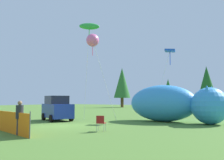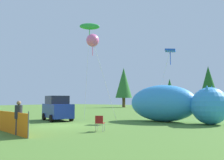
# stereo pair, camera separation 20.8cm
# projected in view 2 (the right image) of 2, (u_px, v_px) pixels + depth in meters

# --- Properties ---
(ground_plane) EXTENTS (120.00, 120.00, 0.00)m
(ground_plane) POSITION_uv_depth(u_px,v_px,m) (63.00, 126.00, 17.51)
(ground_plane) COLOR #4C752D
(parked_car) EXTENTS (4.21, 3.21, 2.16)m
(parked_car) POSITION_uv_depth(u_px,v_px,m) (57.00, 108.00, 21.88)
(parked_car) COLOR navy
(parked_car) RESTS_ON ground
(folding_chair) EXTENTS (0.64, 0.64, 0.92)m
(folding_chair) POSITION_uv_depth(u_px,v_px,m) (100.00, 122.00, 14.37)
(folding_chair) COLOR maroon
(folding_chair) RESTS_ON ground
(inflatable_cat) EXTENTS (8.42, 3.58, 3.05)m
(inflatable_cat) POSITION_uv_depth(u_px,v_px,m) (173.00, 105.00, 20.32)
(inflatable_cat) COLOR #338CD8
(inflatable_cat) RESTS_ON ground
(safety_fence) EXTENTS (8.20, 2.09, 1.28)m
(safety_fence) POSITION_uv_depth(u_px,v_px,m) (0.00, 120.00, 14.99)
(safety_fence) COLOR orange
(safety_fence) RESTS_ON ground
(spectator_in_black_shirt) EXTENTS (0.39, 0.39, 1.78)m
(spectator_in_black_shirt) POSITION_uv_depth(u_px,v_px,m) (18.00, 116.00, 13.06)
(spectator_in_black_shirt) COLOR #2D2D38
(spectator_in_black_shirt) RESTS_ON ground
(kite_pink_octopus) EXTENTS (1.97, 2.09, 7.38)m
(kite_pink_octopus) POSITION_uv_depth(u_px,v_px,m) (93.00, 40.00, 21.07)
(kite_pink_octopus) COLOR silver
(kite_pink_octopus) RESTS_ON ground
(kite_blue_box) EXTENTS (1.93, 1.72, 6.34)m
(kite_blue_box) POSITION_uv_depth(u_px,v_px,m) (170.00, 52.00, 22.28)
(kite_blue_box) COLOR silver
(kite_blue_box) RESTS_ON ground
(kite_green_fish) EXTENTS (2.06, 1.44, 9.12)m
(kite_green_fish) POSITION_uv_depth(u_px,v_px,m) (90.00, 27.00, 23.42)
(kite_green_fish) COLOR silver
(kite_green_fish) RESTS_ON ground
(horizon_tree_east) EXTENTS (2.41, 2.41, 5.75)m
(horizon_tree_east) POSITION_uv_depth(u_px,v_px,m) (170.00, 90.00, 47.36)
(horizon_tree_east) COLOR brown
(horizon_tree_east) RESTS_ON ground
(horizon_tree_west) EXTENTS (3.87, 3.87, 9.24)m
(horizon_tree_west) POSITION_uv_depth(u_px,v_px,m) (124.00, 83.00, 58.21)
(horizon_tree_west) COLOR brown
(horizon_tree_west) RESTS_ON ground
(horizon_tree_mid) EXTENTS (3.33, 3.33, 7.94)m
(horizon_tree_mid) POSITION_uv_depth(u_px,v_px,m) (209.00, 83.00, 45.44)
(horizon_tree_mid) COLOR brown
(horizon_tree_mid) RESTS_ON ground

